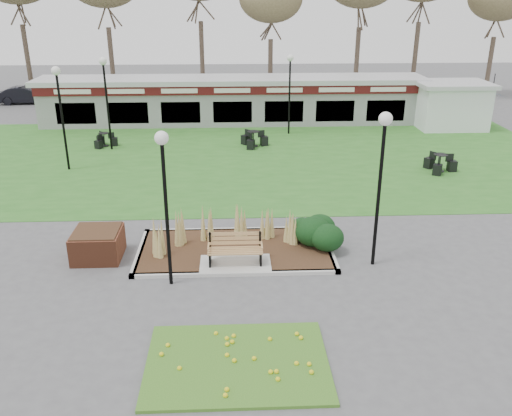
{
  "coord_description": "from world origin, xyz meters",
  "views": [
    {
      "loc": [
        -0.02,
        -14.85,
        8.03
      ],
      "look_at": [
        0.72,
        2.0,
        1.22
      ],
      "focal_mm": 38.0,
      "sensor_mm": 36.0,
      "label": 1
    }
  ],
  "objects_px": {
    "lamp_post_mid_left": "(59,96)",
    "lamp_post_far_right": "(290,77)",
    "bistro_set_c": "(439,166)",
    "lamp_post_far_left": "(105,83)",
    "bistro_set_b": "(253,141)",
    "car_silver": "(83,95)",
    "lamp_post_near_left": "(164,176)",
    "lamp_post_near_right": "(382,156)",
    "bistro_set_a": "(105,142)",
    "park_bench": "(235,248)",
    "service_hut": "(451,104)",
    "patio_umbrella": "(490,105)",
    "brick_planter": "(98,244)",
    "car_black": "(26,95)",
    "food_pavilion": "(232,100)"
  },
  "relations": [
    {
      "from": "lamp_post_near_right",
      "to": "lamp_post_far_left",
      "type": "distance_m",
      "value": 17.51
    },
    {
      "from": "bistro_set_a",
      "to": "car_black",
      "type": "distance_m",
      "value": 15.13
    },
    {
      "from": "service_hut",
      "to": "patio_umbrella",
      "type": "distance_m",
      "value": 2.5
    },
    {
      "from": "lamp_post_near_left",
      "to": "park_bench",
      "type": "bearing_deg",
      "value": 28.87
    },
    {
      "from": "bistro_set_b",
      "to": "car_silver",
      "type": "bearing_deg",
      "value": 134.54
    },
    {
      "from": "lamp_post_far_right",
      "to": "patio_umbrella",
      "type": "bearing_deg",
      "value": 5.26
    },
    {
      "from": "park_bench",
      "to": "brick_planter",
      "type": "xyz_separation_m",
      "value": [
        -4.4,
        0.75,
        -0.11
      ]
    },
    {
      "from": "lamp_post_far_left",
      "to": "patio_umbrella",
      "type": "bearing_deg",
      "value": 10.4
    },
    {
      "from": "lamp_post_mid_left",
      "to": "bistro_set_b",
      "type": "distance_m",
      "value": 10.29
    },
    {
      "from": "brick_planter",
      "to": "bistro_set_a",
      "type": "xyz_separation_m",
      "value": [
        -2.68,
        13.5,
        -0.21
      ]
    },
    {
      "from": "car_silver",
      "to": "food_pavilion",
      "type": "bearing_deg",
      "value": -128.42
    },
    {
      "from": "bistro_set_c",
      "to": "car_black",
      "type": "xyz_separation_m",
      "value": [
        -25.36,
        17.74,
        0.35
      ]
    },
    {
      "from": "service_hut",
      "to": "patio_umbrella",
      "type": "relative_size",
      "value": 2.0
    },
    {
      "from": "lamp_post_near_right",
      "to": "lamp_post_far_right",
      "type": "height_order",
      "value": "lamp_post_near_right"
    },
    {
      "from": "lamp_post_far_left",
      "to": "bistro_set_a",
      "type": "bearing_deg",
      "value": 128.04
    },
    {
      "from": "lamp_post_near_right",
      "to": "bistro_set_a",
      "type": "relative_size",
      "value": 3.51
    },
    {
      "from": "brick_planter",
      "to": "car_silver",
      "type": "xyz_separation_m",
      "value": [
        -6.82,
        25.63,
        0.22
      ]
    },
    {
      "from": "service_hut",
      "to": "bistro_set_c",
      "type": "relative_size",
      "value": 2.8
    },
    {
      "from": "lamp_post_mid_left",
      "to": "lamp_post_far_right",
      "type": "bearing_deg",
      "value": 29.88
    },
    {
      "from": "bistro_set_a",
      "to": "car_silver",
      "type": "xyz_separation_m",
      "value": [
        -4.14,
        12.13,
        0.43
      ]
    },
    {
      "from": "service_hut",
      "to": "lamp_post_near_right",
      "type": "relative_size",
      "value": 0.91
    },
    {
      "from": "lamp_post_far_right",
      "to": "bistro_set_b",
      "type": "distance_m",
      "value": 4.68
    },
    {
      "from": "brick_planter",
      "to": "lamp_post_near_right",
      "type": "bearing_deg",
      "value": -5.54
    },
    {
      "from": "lamp_post_near_left",
      "to": "lamp_post_near_right",
      "type": "bearing_deg",
      "value": 8.7
    },
    {
      "from": "lamp_post_near_left",
      "to": "bistro_set_a",
      "type": "xyz_separation_m",
      "value": [
        -5.18,
        15.3,
        -3.08
      ]
    },
    {
      "from": "service_hut",
      "to": "lamp_post_far_left",
      "type": "height_order",
      "value": "lamp_post_far_left"
    },
    {
      "from": "brick_planter",
      "to": "lamp_post_far_left",
      "type": "bearing_deg",
      "value": 99.61
    },
    {
      "from": "car_silver",
      "to": "bistro_set_a",
      "type": "bearing_deg",
      "value": -168.86
    },
    {
      "from": "lamp_post_near_right",
      "to": "bistro_set_a",
      "type": "bearing_deg",
      "value": 128.49
    },
    {
      "from": "park_bench",
      "to": "bistro_set_a",
      "type": "distance_m",
      "value": 15.92
    },
    {
      "from": "lamp_post_near_right",
      "to": "bistro_set_c",
      "type": "xyz_separation_m",
      "value": [
        5.43,
        9.11,
        -3.23
      ]
    },
    {
      "from": "lamp_post_far_left",
      "to": "patio_umbrella",
      "type": "height_order",
      "value": "lamp_post_far_left"
    },
    {
      "from": "park_bench",
      "to": "lamp_post_near_right",
      "type": "height_order",
      "value": "lamp_post_near_right"
    },
    {
      "from": "lamp_post_near_right",
      "to": "car_silver",
      "type": "xyz_separation_m",
      "value": [
        -15.54,
        26.48,
        -2.83
      ]
    },
    {
      "from": "lamp_post_far_right",
      "to": "car_black",
      "type": "bearing_deg",
      "value": 151.78
    },
    {
      "from": "park_bench",
      "to": "lamp_post_far_left",
      "type": "height_order",
      "value": "lamp_post_far_left"
    },
    {
      "from": "brick_planter",
      "to": "car_black",
      "type": "relative_size",
      "value": 0.38
    },
    {
      "from": "bistro_set_c",
      "to": "lamp_post_far_left",
      "type": "bearing_deg",
      "value": 164.3
    },
    {
      "from": "lamp_post_near_left",
      "to": "bistro_set_b",
      "type": "height_order",
      "value": "lamp_post_near_left"
    },
    {
      "from": "car_black",
      "to": "service_hut",
      "type": "bearing_deg",
      "value": -111.78
    },
    {
      "from": "brick_planter",
      "to": "service_hut",
      "type": "xyz_separation_m",
      "value": [
        17.9,
        17.0,
        0.97
      ]
    },
    {
      "from": "lamp_post_far_right",
      "to": "lamp_post_near_left",
      "type": "bearing_deg",
      "value": -106.56
    },
    {
      "from": "lamp_post_near_left",
      "to": "bistro_set_c",
      "type": "xyz_separation_m",
      "value": [
        11.66,
        10.06,
        -3.05
      ]
    },
    {
      "from": "brick_planter",
      "to": "bistro_set_c",
      "type": "xyz_separation_m",
      "value": [
        14.16,
        8.26,
        -0.18
      ]
    },
    {
      "from": "lamp_post_far_left",
      "to": "lamp_post_near_left",
      "type": "bearing_deg",
      "value": -72.31
    },
    {
      "from": "lamp_post_far_right",
      "to": "patio_umbrella",
      "type": "xyz_separation_m",
      "value": [
        12.66,
        1.17,
        -1.97
      ]
    },
    {
      "from": "brick_planter",
      "to": "service_hut",
      "type": "bearing_deg",
      "value": 43.52
    },
    {
      "from": "lamp_post_far_right",
      "to": "bistro_set_a",
      "type": "distance_m",
      "value": 11.12
    },
    {
      "from": "service_hut",
      "to": "lamp_post_far_right",
      "type": "relative_size",
      "value": 0.95
    },
    {
      "from": "lamp_post_far_left",
      "to": "bistro_set_a",
      "type": "distance_m",
      "value": 3.38
    }
  ]
}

